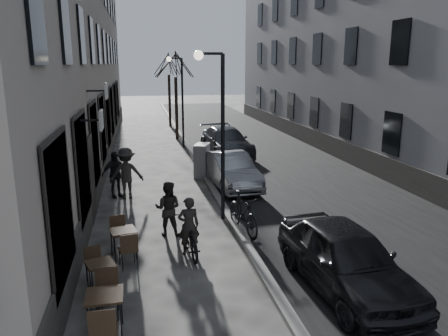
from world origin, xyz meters
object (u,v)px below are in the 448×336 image
object	(u,v)px
streetlamp_far	(179,92)
bistro_set_c	(123,241)
bicycle	(189,237)
pedestrian_mid	(126,173)
tree_far	(169,64)
utility_cabinet	(202,161)
streetlamp_near	(217,118)
bistro_set_b	(101,274)
pedestrian_near	(168,208)
car_near	(346,258)
bistro_set_a	(105,310)
car_far	(226,141)
tree_near	(175,64)
pedestrian_far	(115,174)
car_mid	(231,170)
moped	(243,213)

from	to	relation	value
streetlamp_far	bistro_set_c	distance (m)	14.83
bicycle	pedestrian_mid	xyz separation A→B (m)	(-1.64, 5.16, 0.46)
tree_far	utility_cabinet	world-z (taller)	tree_far
streetlamp_near	bistro_set_b	size ratio (longest dim) A/B	3.67
pedestrian_near	car_near	world-z (taller)	pedestrian_near
streetlamp_far	bistro_set_a	world-z (taller)	streetlamp_far
streetlamp_far	bistro_set_a	bearing A→B (deg)	-99.73
streetlamp_near	bistro_set_b	xyz separation A→B (m)	(-3.20, -3.92, -2.75)
pedestrian_mid	car_far	world-z (taller)	pedestrian_mid
tree_near	car_near	xyz separation A→B (m)	(1.83, -19.80, -3.95)
tree_far	car_far	bearing A→B (deg)	-79.48
bistro_set_a	pedestrian_mid	world-z (taller)	pedestrian_mid
pedestrian_mid	pedestrian_far	distance (m)	0.46
streetlamp_near	pedestrian_near	size ratio (longest dim) A/B	3.26
tree_near	bistro_set_c	world-z (taller)	tree_near
bistro_set_b	car_near	world-z (taller)	car_near
bistro_set_a	bistro_set_b	world-z (taller)	bistro_set_a
pedestrian_mid	car_mid	xyz separation A→B (m)	(3.97, 0.70, -0.26)
tree_near	utility_cabinet	world-z (taller)	tree_near
bistro_set_a	pedestrian_near	world-z (taller)	pedestrian_near
bicycle	car_near	world-z (taller)	car_near
streetlamp_near	car_mid	world-z (taller)	streetlamp_near
bistro_set_b	car_mid	distance (m)	8.60
streetlamp_far	bicycle	xyz separation A→B (m)	(-1.16, -14.38, -2.70)
streetlamp_near	bistro_set_b	bearing A→B (deg)	-129.22
bistro_set_c	utility_cabinet	bearing A→B (deg)	55.12
bistro_set_b	pedestrian_far	bearing A→B (deg)	71.11
car_mid	tree_far	bearing A→B (deg)	88.45
tree_near	utility_cabinet	distance (m)	10.54
bistro_set_b	pedestrian_mid	xyz separation A→B (m)	(0.40, 6.70, 0.51)
tree_far	bicycle	bearing A→B (deg)	-93.01
bistro_set_c	car_near	xyz separation A→B (m)	(4.68, -2.48, 0.26)
tree_near	bistro_set_b	bearing A→B (deg)	-99.82
streetlamp_far	car_near	size ratio (longest dim) A/B	1.21
tree_far	car_near	bearing A→B (deg)	-85.94
utility_cabinet	streetlamp_far	bearing A→B (deg)	113.01
bistro_set_a	bicycle	world-z (taller)	bistro_set_a
pedestrian_mid	car_mid	distance (m)	4.04
utility_cabinet	streetlamp_near	bearing A→B (deg)	-72.26
moped	car_mid	bearing A→B (deg)	71.66
pedestrian_mid	car_far	bearing A→B (deg)	-128.86
pedestrian_far	car_near	distance (m)	9.31
tree_far	utility_cabinet	size ratio (longest dim) A/B	4.01
streetlamp_near	car_far	distance (m)	10.12
car_mid	streetlamp_far	bearing A→B (deg)	92.69
bistro_set_b	moped	distance (m)	4.60
pedestrian_far	car_near	size ratio (longest dim) A/B	0.40
car_far	moped	bearing A→B (deg)	-103.83
streetlamp_near	pedestrian_far	xyz separation A→B (m)	(-3.21, 2.98, -2.32)
bistro_set_c	car_near	size ratio (longest dim) A/B	0.37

